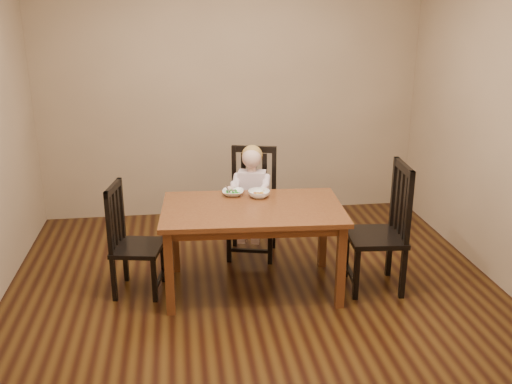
{
  "coord_description": "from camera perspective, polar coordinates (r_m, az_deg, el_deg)",
  "views": [
    {
      "loc": [
        -0.56,
        -3.95,
        2.24
      ],
      "look_at": [
        0.02,
        0.25,
        0.8
      ],
      "focal_mm": 40.0,
      "sensor_mm": 36.0,
      "label": 1
    }
  ],
  "objects": [
    {
      "name": "room",
      "position": [
        4.08,
        0.16,
        6.14
      ],
      "size": [
        4.01,
        4.01,
        2.71
      ],
      "color": "#40270D",
      "rests_on": "ground"
    },
    {
      "name": "toddler",
      "position": [
        5.08,
        -0.43,
        0.08
      ],
      "size": [
        0.41,
        0.47,
        0.55
      ],
      "primitive_type": null,
      "rotation": [
        0.0,
        0.0,
        2.89
      ],
      "color": "beige",
      "rests_on": "chair_child"
    },
    {
      "name": "chair_right",
      "position": [
        4.65,
        12.53,
        -3.72
      ],
      "size": [
        0.47,
        0.48,
        1.04
      ],
      "rotation": [
        0.0,
        0.0,
        1.49
      ],
      "color": "black",
      "rests_on": "room"
    },
    {
      "name": "bowl_peas",
      "position": [
        4.71,
        -2.32,
        -0.07
      ],
      "size": [
        0.2,
        0.2,
        0.04
      ],
      "primitive_type": "imported",
      "rotation": [
        0.0,
        0.0,
        -0.17
      ],
      "color": "white",
      "rests_on": "dining_table"
    },
    {
      "name": "chair_child",
      "position": [
        5.17,
        -0.36,
        -1.25
      ],
      "size": [
        0.51,
        0.5,
        0.99
      ],
      "rotation": [
        0.0,
        0.0,
        2.89
      ],
      "color": "black",
      "rests_on": "room"
    },
    {
      "name": "fork",
      "position": [
        4.68,
        -2.8,
        0.11
      ],
      "size": [
        0.04,
        0.12,
        0.05
      ],
      "rotation": [
        0.0,
        0.0,
        0.23
      ],
      "color": "silver",
      "rests_on": "bowl_peas"
    },
    {
      "name": "dining_table",
      "position": [
        4.47,
        -0.35,
        -2.48
      ],
      "size": [
        1.45,
        0.93,
        0.7
      ],
      "rotation": [
        0.0,
        0.0,
        -0.06
      ],
      "color": "#502612",
      "rests_on": "room"
    },
    {
      "name": "chair_left",
      "position": [
        4.61,
        -12.33,
        -4.86
      ],
      "size": [
        0.44,
        0.45,
        0.9
      ],
      "rotation": [
        0.0,
        0.0,
        -1.76
      ],
      "color": "black",
      "rests_on": "room"
    },
    {
      "name": "bowl_veg",
      "position": [
        4.65,
        0.3,
        -0.19
      ],
      "size": [
        0.23,
        0.23,
        0.06
      ],
      "primitive_type": "imported",
      "rotation": [
        0.0,
        0.0,
        -0.42
      ],
      "color": "white",
      "rests_on": "dining_table"
    }
  ]
}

